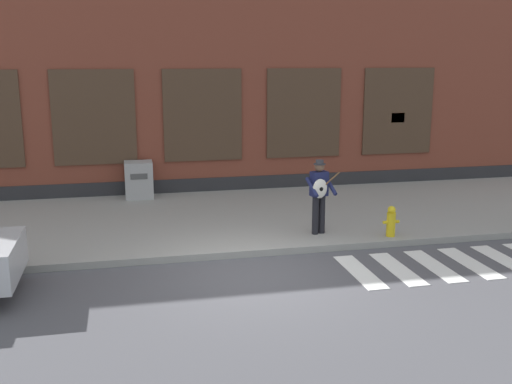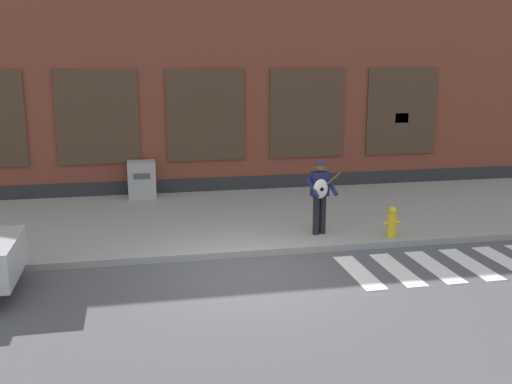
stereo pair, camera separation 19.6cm
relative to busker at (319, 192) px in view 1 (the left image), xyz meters
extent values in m
plane|color=#4C4C51|center=(-1.97, -1.92, -1.13)|extent=(160.00, 160.00, 0.00)
cube|color=gray|center=(-1.97, 2.06, -1.05)|extent=(28.00, 5.86, 0.15)
cube|color=brown|center=(-1.97, 6.99, 3.57)|extent=(28.00, 4.00, 9.39)
cube|color=#28282B|center=(-1.97, 4.97, -0.85)|extent=(28.00, 0.04, 0.55)
cube|color=#473323|center=(-5.05, 4.96, 1.30)|extent=(2.30, 0.06, 2.68)
cube|color=black|center=(-5.05, 4.95, 1.30)|extent=(2.18, 0.03, 2.56)
cube|color=#473323|center=(-1.97, 4.96, 1.30)|extent=(2.30, 0.06, 2.68)
cube|color=black|center=(-1.97, 4.95, 1.30)|extent=(2.18, 0.03, 2.56)
cube|color=#473323|center=(1.11, 4.96, 1.30)|extent=(2.30, 0.06, 2.68)
cube|color=black|center=(1.11, 4.95, 1.30)|extent=(2.18, 0.03, 2.56)
cube|color=#473323|center=(4.20, 4.96, 1.30)|extent=(2.30, 0.06, 2.68)
cube|color=black|center=(4.20, 4.95, 1.30)|extent=(2.18, 0.03, 2.56)
cube|color=yellow|center=(4.20, 4.94, 1.10)|extent=(0.44, 0.02, 0.30)
cube|color=silver|center=(0.14, -2.17, -1.12)|extent=(0.42, 1.90, 0.01)
cube|color=silver|center=(0.93, -2.17, -1.12)|extent=(0.42, 1.90, 0.01)
cube|color=silver|center=(1.73, -2.17, -1.12)|extent=(0.42, 1.90, 0.01)
cube|color=silver|center=(2.53, -2.17, -1.12)|extent=(0.42, 1.90, 0.01)
cube|color=silver|center=(3.32, -2.17, -1.12)|extent=(0.42, 1.90, 0.01)
cube|color=silver|center=(-6.17, -1.39, -0.39)|extent=(0.06, 0.24, 0.12)
cube|color=silver|center=(-6.17, -2.53, -0.39)|extent=(0.06, 0.24, 0.12)
cylinder|color=black|center=(0.09, 0.06, -0.53)|extent=(0.15, 0.15, 0.89)
cylinder|color=black|center=(-0.08, 0.00, -0.53)|extent=(0.15, 0.15, 0.89)
cube|color=#191E47|center=(0.00, 0.04, 0.19)|extent=(0.42, 0.29, 0.56)
sphere|color=brown|center=(0.00, 0.04, 0.58)|extent=(0.22, 0.22, 0.22)
cylinder|color=#333338|center=(0.00, 0.04, 0.64)|extent=(0.28, 0.28, 0.02)
cylinder|color=#333338|center=(0.00, 0.04, 0.69)|extent=(0.18, 0.18, 0.09)
cylinder|color=#191E47|center=(0.26, -0.01, 0.15)|extent=(0.19, 0.52, 0.39)
cylinder|color=#191E47|center=(-0.21, -0.11, 0.15)|extent=(0.19, 0.52, 0.39)
ellipsoid|color=silver|center=(-0.04, -0.15, 0.12)|extent=(0.38, 0.19, 0.44)
cylinder|color=black|center=(-0.03, -0.21, 0.12)|extent=(0.09, 0.03, 0.09)
cylinder|color=brown|center=(0.22, -0.12, 0.30)|extent=(0.47, 0.13, 0.34)
cube|color=#9E9E9E|center=(-3.90, 4.54, -0.45)|extent=(0.78, 0.65, 1.05)
cube|color=#4C4C4C|center=(-3.90, 4.20, -0.30)|extent=(0.47, 0.02, 0.16)
cylinder|color=gold|center=(1.53, -0.52, -0.70)|extent=(0.20, 0.20, 0.55)
sphere|color=gold|center=(1.53, -0.52, -0.37)|extent=(0.18, 0.18, 0.18)
cylinder|color=gold|center=(1.39, -0.52, -0.65)|extent=(0.10, 0.07, 0.07)
cylinder|color=gold|center=(1.67, -0.52, -0.65)|extent=(0.10, 0.07, 0.07)
camera|label=1|loc=(-4.22, -12.54, 2.99)|focal=42.00mm
camera|label=2|loc=(-4.03, -12.58, 2.99)|focal=42.00mm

